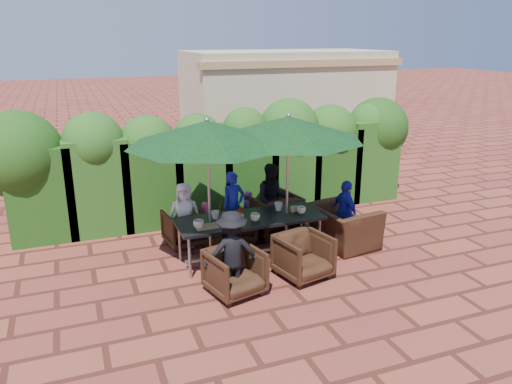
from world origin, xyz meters
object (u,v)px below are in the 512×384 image
object	(u,v)px
chair_near_left	(235,270)
dining_table	(250,221)
chair_near_right	(304,254)
chair_far_right	(274,213)
umbrella_left	(207,133)
chair_far_left	(185,226)
chair_end_right	(343,220)
umbrella_right	(288,128)
chair_far_mid	(238,220)

from	to	relation	value
chair_near_left	dining_table	bearing A→B (deg)	45.12
chair_near_right	chair_far_right	bearing A→B (deg)	69.19
umbrella_left	dining_table	bearing A→B (deg)	-1.64
chair_far_left	chair_far_right	bearing A→B (deg)	168.79
chair_end_right	umbrella_right	bearing A→B (deg)	80.51
umbrella_right	chair_end_right	distance (m)	2.05
chair_near_left	chair_near_right	xyz separation A→B (m)	(1.17, 0.12, 0.01)
chair_near_left	chair_end_right	size ratio (longest dim) A/B	0.67
umbrella_right	chair_far_mid	distance (m)	2.15
umbrella_left	umbrella_right	size ratio (longest dim) A/B	1.02
dining_table	chair_far_mid	xyz separation A→B (m)	(0.10, 0.91, -0.32)
chair_far_mid	chair_near_left	bearing A→B (deg)	88.16
dining_table	chair_near_left	xyz separation A→B (m)	(-0.62, -1.05, -0.30)
chair_far_left	chair_near_left	distance (m)	2.06
chair_far_left	chair_far_mid	xyz separation A→B (m)	(0.99, -0.09, 0.00)
umbrella_left	umbrella_right	bearing A→B (deg)	-2.41
chair_far_right	chair_end_right	distance (m)	1.35
chair_far_mid	chair_far_right	distance (m)	0.71
chair_far_right	chair_near_right	world-z (taller)	chair_far_right
umbrella_right	dining_table	bearing A→B (deg)	176.77
umbrella_left	chair_near_right	distance (m)	2.41
umbrella_left	chair_far_right	world-z (taller)	umbrella_left
umbrella_right	chair_near_right	world-z (taller)	umbrella_right
umbrella_right	chair_end_right	size ratio (longest dim) A/B	2.20
chair_near_right	chair_far_mid	bearing A→B (deg)	91.01
chair_end_right	chair_far_left	bearing A→B (deg)	60.33
chair_near_right	chair_far_left	bearing A→B (deg)	114.04
chair_far_left	chair_end_right	size ratio (longest dim) A/B	0.63
umbrella_right	chair_far_mid	size ratio (longest dim) A/B	3.45
chair_far_mid	chair_far_left	bearing A→B (deg)	13.34
chair_far_mid	chair_near_right	distance (m)	1.89
dining_table	chair_end_right	bearing A→B (deg)	-2.21
chair_far_left	chair_far_mid	size ratio (longest dim) A/B	0.99
chair_end_right	chair_far_mid	bearing A→B (deg)	51.77
chair_far_right	chair_end_right	xyz separation A→B (m)	(0.96, -0.94, 0.06)
chair_near_right	chair_end_right	xyz separation A→B (m)	(1.21, 0.86, 0.11)
umbrella_right	chair_near_right	xyz separation A→B (m)	(-0.10, -0.89, -1.83)
chair_far_mid	chair_near_right	xyz separation A→B (m)	(0.46, -1.83, 0.02)
chair_far_mid	chair_far_right	xyz separation A→B (m)	(0.71, -0.03, 0.08)
chair_near_left	chair_near_right	size ratio (longest dim) A/B	0.98
umbrella_right	chair_near_right	size ratio (longest dim) A/B	3.24
dining_table	chair_far_left	xyz separation A→B (m)	(-0.89, 0.99, -0.32)
dining_table	chair_end_right	xyz separation A→B (m)	(1.76, -0.07, -0.18)
dining_table	chair_far_mid	distance (m)	0.96
umbrella_left	chair_far_right	xyz separation A→B (m)	(1.49, 0.85, -1.78)
umbrella_right	chair_near_right	bearing A→B (deg)	-96.45
umbrella_left	chair_near_left	xyz separation A→B (m)	(0.07, -1.07, -1.84)
chair_far_left	dining_table	bearing A→B (deg)	124.77
chair_far_mid	chair_end_right	xyz separation A→B (m)	(1.66, -0.97, 0.13)
chair_end_right	umbrella_left	bearing A→B (deg)	80.07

